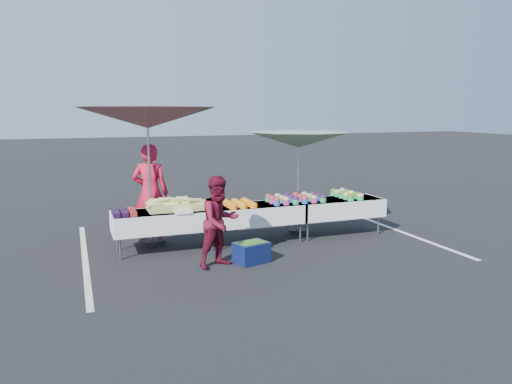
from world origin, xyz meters
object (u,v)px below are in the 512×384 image
object	(u,v)px
customer	(220,222)
umbrella_right	(299,141)
table_left	(164,220)
table_right	(337,207)
umbrella_left	(147,119)
table_center	(256,213)
storage_bin	(251,252)
vendor	(150,193)

from	to	relation	value
customer	umbrella_right	xyz separation A→B (m)	(2.18, 1.63, 1.19)
table_left	umbrella_right	bearing A→B (deg)	7.89
table_right	umbrella_left	size ratio (longest dim) A/B	0.62
table_center	table_right	xyz separation A→B (m)	(1.80, 0.00, 0.00)
customer	umbrella_left	distance (m)	2.58
table_center	storage_bin	bearing A→B (deg)	-113.64
table_left	customer	world-z (taller)	customer
vendor	customer	distance (m)	2.21
vendor	umbrella_right	size ratio (longest dim) A/B	0.87
table_left	umbrella_left	size ratio (longest dim) A/B	0.62
umbrella_right	table_right	bearing A→B (deg)	-29.25
table_left	vendor	distance (m)	0.90
umbrella_left	table_left	bearing A→B (deg)	-74.00
table_right	table_center	bearing A→B (deg)	180.00
vendor	storage_bin	bearing A→B (deg)	148.17
table_center	umbrella_left	bearing A→B (deg)	164.51
customer	table_left	bearing A→B (deg)	99.72
table_center	table_right	world-z (taller)	same
table_right	umbrella_right	xyz separation A→B (m)	(-0.71, 0.40, 1.36)
customer	storage_bin	size ratio (longest dim) A/B	2.37
vendor	customer	size ratio (longest dim) A/B	1.28
table_right	vendor	size ratio (longest dim) A/B	0.96
table_center	storage_bin	xyz separation A→B (m)	(-0.53, -1.22, -0.40)
table_right	table_left	bearing A→B (deg)	180.00
table_left	table_center	distance (m)	1.80
table_left	customer	xyz separation A→B (m)	(0.71, -1.23, 0.18)
customer	umbrella_left	size ratio (longest dim) A/B	0.51
table_left	customer	bearing A→B (deg)	-60.06
storage_bin	table_center	bearing A→B (deg)	50.23
table_center	umbrella_right	xyz separation A→B (m)	(1.09, 0.40, 1.36)
umbrella_left	umbrella_right	distance (m)	3.08
vendor	table_left	bearing A→B (deg)	121.86
table_center	customer	world-z (taller)	customer
umbrella_right	storage_bin	bearing A→B (deg)	-134.98
table_center	customer	bearing A→B (deg)	-131.49
umbrella_left	storage_bin	world-z (taller)	umbrella_left
vendor	umbrella_left	bearing A→B (deg)	104.42
umbrella_left	vendor	bearing A→B (deg)	80.48
umbrella_left	umbrella_right	xyz separation A→B (m)	(3.04, -0.14, -0.46)
table_right	umbrella_right	bearing A→B (deg)	150.75
table_center	vendor	bearing A→B (deg)	157.21
vendor	umbrella_right	world-z (taller)	umbrella_right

